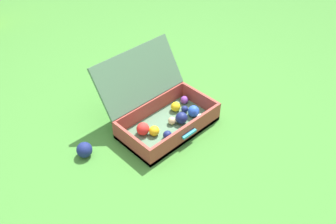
{
  "coord_description": "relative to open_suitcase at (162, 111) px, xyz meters",
  "views": [
    {
      "loc": [
        -1.16,
        -1.33,
        1.58
      ],
      "look_at": [
        0.05,
        -0.07,
        0.14
      ],
      "focal_mm": 38.98,
      "sensor_mm": 36.0,
      "label": 1
    }
  ],
  "objects": [
    {
      "name": "ground_plane",
      "position": [
        -0.06,
        0.01,
        -0.1
      ],
      "size": [
        16.0,
        16.0,
        0.0
      ],
      "primitive_type": "plane",
      "color": "#3D7A2D"
    },
    {
      "name": "open_suitcase",
      "position": [
        0.0,
        0.0,
        0.0
      ],
      "size": [
        0.61,
        0.56,
        0.43
      ],
      "color": "#4C7051",
      "rests_on": "ground"
    },
    {
      "name": "stray_ball_on_grass",
      "position": [
        -0.52,
        0.1,
        -0.06
      ],
      "size": [
        0.09,
        0.09,
        0.09
      ],
      "primitive_type": "sphere",
      "color": "navy",
      "rests_on": "ground"
    }
  ]
}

